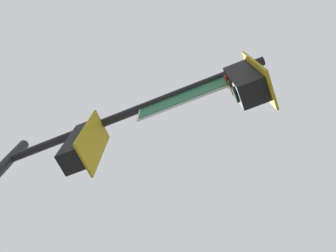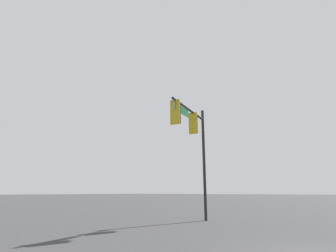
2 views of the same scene
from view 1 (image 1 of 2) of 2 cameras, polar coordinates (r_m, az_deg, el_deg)
name	(u,v)px [view 1 (image 1 of 2)]	position (r m, az deg, el deg)	size (l,w,h in m)	color
signal_pole_near	(94,155)	(4.36, -12.74, -4.90)	(4.55, 1.17, 6.87)	black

